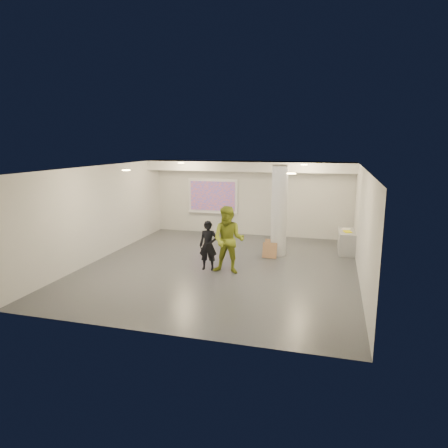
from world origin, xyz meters
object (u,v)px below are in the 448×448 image
(credenza, at_px, (347,242))
(man, at_px, (229,240))
(projection_screen, at_px, (213,196))
(woman, at_px, (208,245))
(column, at_px, (279,211))

(credenza, relative_size, man, 0.66)
(projection_screen, distance_m, man, 5.35)
(projection_screen, relative_size, woman, 1.43)
(woman, height_order, man, man)
(projection_screen, height_order, man, projection_screen)
(credenza, height_order, woman, woman)
(credenza, distance_m, woman, 5.04)
(column, distance_m, man, 2.60)
(projection_screen, relative_size, man, 1.08)
(column, xyz_separation_m, man, (-1.12, -2.29, -0.53))
(credenza, bearing_deg, projection_screen, 159.73)
(credenza, xyz_separation_m, woman, (-4.00, -3.05, 0.36))
(man, bearing_deg, column, 64.06)
(credenza, distance_m, man, 4.66)
(projection_screen, bearing_deg, column, -40.56)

